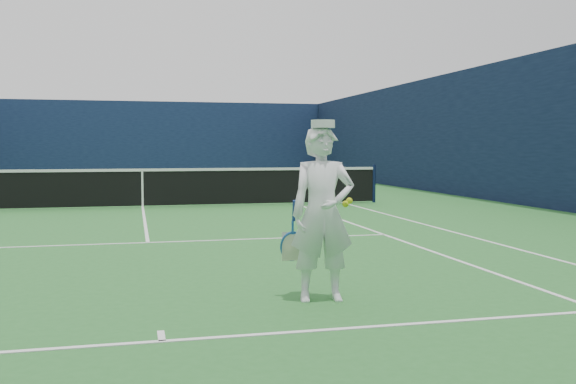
# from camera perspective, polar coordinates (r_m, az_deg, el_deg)

# --- Properties ---
(ground) EXTENTS (80.00, 80.00, 0.00)m
(ground) POSITION_cam_1_polar(r_m,az_deg,el_deg) (17.10, -12.79, -1.33)
(ground) COLOR #296D2C
(ground) RESTS_ON ground
(court_markings) EXTENTS (11.03, 23.83, 0.01)m
(court_markings) POSITION_cam_1_polar(r_m,az_deg,el_deg) (17.10, -12.79, -1.32)
(court_markings) COLOR white
(court_markings) RESTS_ON ground
(windscreen_fence) EXTENTS (20.12, 36.12, 4.00)m
(windscreen_fence) POSITION_cam_1_polar(r_m,az_deg,el_deg) (17.03, -12.89, 5.38)
(windscreen_fence) COLOR #101C3D
(windscreen_fence) RESTS_ON ground
(tennis_net) EXTENTS (12.88, 0.09, 1.07)m
(tennis_net) POSITION_cam_1_polar(r_m,az_deg,el_deg) (17.06, -12.82, 0.52)
(tennis_net) COLOR #141E4C
(tennis_net) RESTS_ON ground
(tennis_player) EXTENTS (0.76, 0.53, 1.83)m
(tennis_player) POSITION_cam_1_polar(r_m,az_deg,el_deg) (6.49, 3.08, -1.89)
(tennis_player) COLOR white
(tennis_player) RESTS_ON ground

